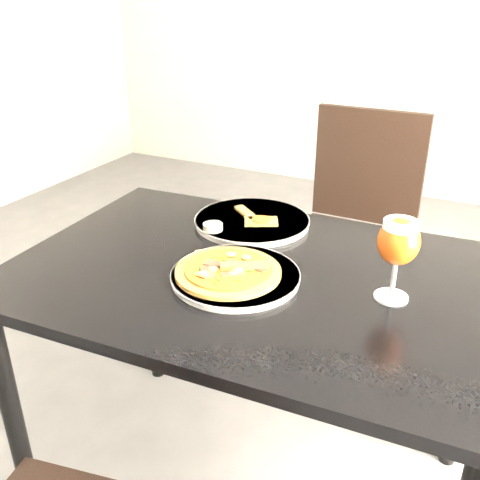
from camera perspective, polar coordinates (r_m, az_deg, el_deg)
The scene contains 9 objects.
dining_table at distance 1.37m, azimuth 1.55°, elevation -6.54°, with size 1.24×0.86×0.75m.
chair_far at distance 2.12m, azimuth 12.06°, elevation 1.24°, with size 0.45×0.45×0.97m.
plate_main at distance 1.28m, azimuth -0.49°, elevation -3.87°, with size 0.31×0.31×0.02m, color silver.
pizza at distance 1.27m, azimuth -1.22°, elevation -3.26°, with size 0.25×0.25×0.03m.
plate_second at distance 1.58m, azimuth 1.30°, elevation 2.03°, with size 0.33×0.33×0.02m, color silver.
crust_scraps at distance 1.56m, azimuth 1.73°, elevation 2.32°, with size 0.17×0.13×0.01m.
loose_crust at distance 1.40m, azimuth -2.41°, elevation -1.29°, with size 0.12×0.03×0.01m, color brown.
sauce_cup at distance 1.50m, azimuth -2.90°, elevation 1.15°, with size 0.05×0.05×0.04m.
beer_glass at distance 1.19m, azimuth 16.56°, elevation -0.23°, with size 0.09×0.09×0.19m.
Camera 1 is at (0.53, -0.88, 1.38)m, focal length 40.00 mm.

